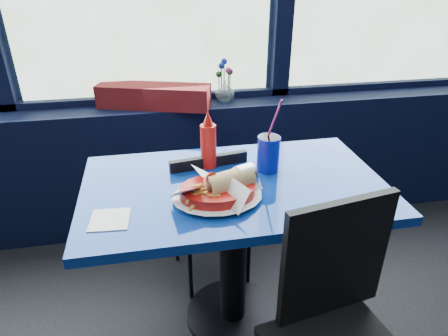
{
  "coord_description": "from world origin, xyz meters",
  "views": [
    {
      "loc": [
        0.0,
        0.65,
        1.55
      ],
      "look_at": [
        0.25,
        1.98,
        0.83
      ],
      "focal_mm": 32.0,
      "sensor_mm": 36.0,
      "label": 1
    }
  ],
  "objects_px": {
    "flower_vase": "(225,88)",
    "chair_near_back": "(210,209)",
    "near_table": "(234,221)",
    "ketchup_bottle": "(208,143)",
    "food_basket": "(219,190)",
    "soda_cup": "(268,153)",
    "planter_box": "(154,96)",
    "chair_near_front": "(338,323)"
  },
  "relations": [
    {
      "from": "flower_vase",
      "to": "chair_near_back",
      "type": "bearing_deg",
      "value": -107.15
    },
    {
      "from": "near_table",
      "to": "ketchup_bottle",
      "type": "distance_m",
      "value": 0.34
    },
    {
      "from": "chair_near_back",
      "to": "ketchup_bottle",
      "type": "relative_size",
      "value": 3.19
    },
    {
      "from": "food_basket",
      "to": "soda_cup",
      "type": "distance_m",
      "value": 0.31
    },
    {
      "from": "near_table",
      "to": "soda_cup",
      "type": "distance_m",
      "value": 0.32
    },
    {
      "from": "near_table",
      "to": "flower_vase",
      "type": "height_order",
      "value": "flower_vase"
    },
    {
      "from": "planter_box",
      "to": "food_basket",
      "type": "height_order",
      "value": "planter_box"
    },
    {
      "from": "chair_near_front",
      "to": "planter_box",
      "type": "height_order",
      "value": "planter_box"
    },
    {
      "from": "near_table",
      "to": "planter_box",
      "type": "height_order",
      "value": "planter_box"
    },
    {
      "from": "chair_near_front",
      "to": "ketchup_bottle",
      "type": "height_order",
      "value": "ketchup_bottle"
    },
    {
      "from": "near_table",
      "to": "chair_near_back",
      "type": "bearing_deg",
      "value": 103.3
    },
    {
      "from": "chair_near_back",
      "to": "soda_cup",
      "type": "distance_m",
      "value": 0.47
    },
    {
      "from": "flower_vase",
      "to": "ketchup_bottle",
      "type": "distance_m",
      "value": 0.74
    },
    {
      "from": "ketchup_bottle",
      "to": "soda_cup",
      "type": "xyz_separation_m",
      "value": [
        0.24,
        -0.08,
        -0.03
      ]
    },
    {
      "from": "flower_vase",
      "to": "soda_cup",
      "type": "height_order",
      "value": "soda_cup"
    },
    {
      "from": "chair_near_front",
      "to": "food_basket",
      "type": "bearing_deg",
      "value": 115.04
    },
    {
      "from": "flower_vase",
      "to": "near_table",
      "type": "bearing_deg",
      "value": -98.3
    },
    {
      "from": "chair_near_front",
      "to": "planter_box",
      "type": "relative_size",
      "value": 1.45
    },
    {
      "from": "chair_near_front",
      "to": "ketchup_bottle",
      "type": "relative_size",
      "value": 3.62
    },
    {
      "from": "ketchup_bottle",
      "to": "chair_near_back",
      "type": "bearing_deg",
      "value": 80.77
    },
    {
      "from": "near_table",
      "to": "food_basket",
      "type": "height_order",
      "value": "food_basket"
    },
    {
      "from": "chair_near_back",
      "to": "planter_box",
      "type": "bearing_deg",
      "value": -77.94
    },
    {
      "from": "planter_box",
      "to": "food_basket",
      "type": "bearing_deg",
      "value": -60.23
    },
    {
      "from": "food_basket",
      "to": "ketchup_bottle",
      "type": "distance_m",
      "value": 0.28
    },
    {
      "from": "near_table",
      "to": "planter_box",
      "type": "distance_m",
      "value": 0.94
    },
    {
      "from": "chair_near_back",
      "to": "flower_vase",
      "type": "relative_size",
      "value": 3.29
    },
    {
      "from": "near_table",
      "to": "chair_near_front",
      "type": "xyz_separation_m",
      "value": [
        0.23,
        -0.54,
        -0.05
      ]
    },
    {
      "from": "food_basket",
      "to": "soda_cup",
      "type": "xyz_separation_m",
      "value": [
        0.24,
        0.19,
        0.04
      ]
    },
    {
      "from": "chair_near_front",
      "to": "flower_vase",
      "type": "xyz_separation_m",
      "value": [
        -0.1,
        1.42,
        0.35
      ]
    },
    {
      "from": "near_table",
      "to": "ketchup_bottle",
      "type": "relative_size",
      "value": 4.79
    },
    {
      "from": "near_table",
      "to": "chair_near_front",
      "type": "bearing_deg",
      "value": -67.35
    },
    {
      "from": "chair_near_back",
      "to": "flower_vase",
      "type": "height_order",
      "value": "flower_vase"
    },
    {
      "from": "chair_near_front",
      "to": "soda_cup",
      "type": "relative_size",
      "value": 2.85
    },
    {
      "from": "chair_near_front",
      "to": "flower_vase",
      "type": "height_order",
      "value": "flower_vase"
    },
    {
      "from": "planter_box",
      "to": "near_table",
      "type": "bearing_deg",
      "value": -53.79
    },
    {
      "from": "chair_near_back",
      "to": "food_basket",
      "type": "relative_size",
      "value": 2.56
    },
    {
      "from": "soda_cup",
      "to": "chair_near_back",
      "type": "bearing_deg",
      "value": 142.19
    },
    {
      "from": "near_table",
      "to": "planter_box",
      "type": "xyz_separation_m",
      "value": [
        -0.28,
        0.84,
        0.29
      ]
    },
    {
      "from": "chair_near_back",
      "to": "food_basket",
      "type": "distance_m",
      "value": 0.49
    },
    {
      "from": "planter_box",
      "to": "flower_vase",
      "type": "height_order",
      "value": "flower_vase"
    },
    {
      "from": "chair_near_back",
      "to": "soda_cup",
      "type": "relative_size",
      "value": 2.51
    },
    {
      "from": "near_table",
      "to": "flower_vase",
      "type": "xyz_separation_m",
      "value": [
        0.13,
        0.88,
        0.31
      ]
    }
  ]
}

